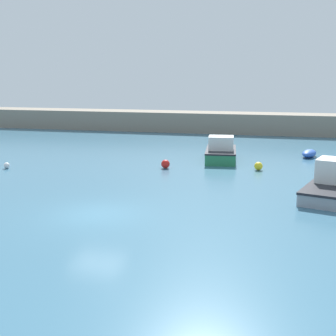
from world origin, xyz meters
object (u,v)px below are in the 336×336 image
(motorboat_grey_hull, at_px, (221,152))
(dinghy_near_pier, at_px, (309,153))
(cabin_cruiser_white, at_px, (332,184))
(mooring_buoy_yellow, at_px, (258,166))
(mooring_buoy_white, at_px, (7,165))
(mooring_buoy_red, at_px, (165,164))

(motorboat_grey_hull, bearing_deg, dinghy_near_pier, -69.98)
(cabin_cruiser_white, distance_m, mooring_buoy_yellow, 7.32)
(mooring_buoy_yellow, bearing_deg, dinghy_near_pier, 58.94)
(dinghy_near_pier, xyz_separation_m, mooring_buoy_white, (-20.64, -9.48, -0.09))
(mooring_buoy_white, bearing_deg, dinghy_near_pier, 24.68)
(motorboat_grey_hull, height_order, mooring_buoy_yellow, motorboat_grey_hull)
(mooring_buoy_white, bearing_deg, mooring_buoy_red, 13.83)
(motorboat_grey_hull, bearing_deg, mooring_buoy_white, 108.33)
(motorboat_grey_hull, distance_m, dinghy_near_pier, 7.30)
(motorboat_grey_hull, relative_size, mooring_buoy_white, 11.82)
(dinghy_near_pier, bearing_deg, motorboat_grey_hull, 132.58)
(dinghy_near_pier, bearing_deg, cabin_cruiser_white, -160.94)
(mooring_buoy_red, bearing_deg, dinghy_near_pier, 34.56)
(mooring_buoy_white, height_order, mooring_buoy_red, mooring_buoy_red)
(cabin_cruiser_white, xyz_separation_m, mooring_buoy_yellow, (-4.13, 6.03, -0.37))
(mooring_buoy_yellow, bearing_deg, mooring_buoy_white, -168.56)
(cabin_cruiser_white, relative_size, mooring_buoy_yellow, 10.73)
(cabin_cruiser_white, xyz_separation_m, mooring_buoy_white, (-21.13, 2.59, -0.45))
(dinghy_near_pier, height_order, mooring_buoy_yellow, dinghy_near_pier)
(motorboat_grey_hull, bearing_deg, mooring_buoy_yellow, -140.31)
(mooring_buoy_white, relative_size, mooring_buoy_yellow, 0.73)
(mooring_buoy_red, xyz_separation_m, mooring_buoy_yellow, (6.31, 0.81, -0.01))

